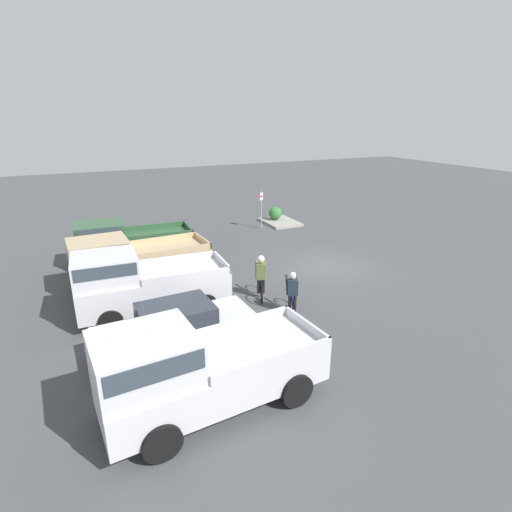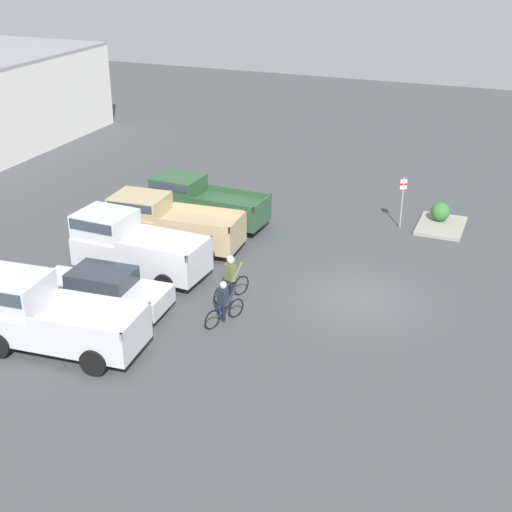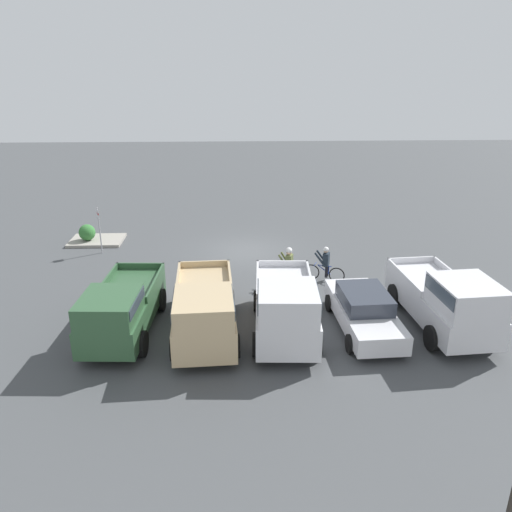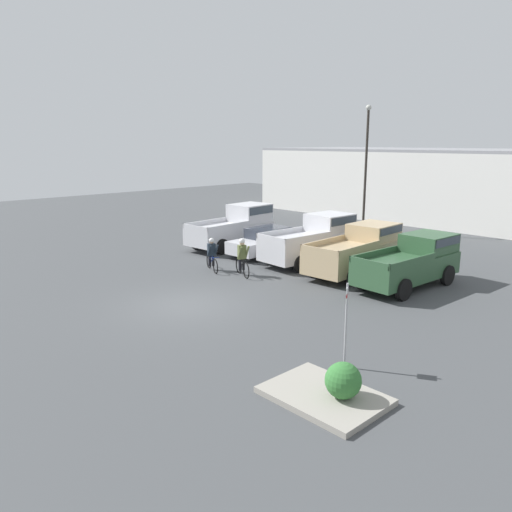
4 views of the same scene
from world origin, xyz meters
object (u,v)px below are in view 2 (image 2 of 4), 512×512
at_px(sedan_0, 103,289).
at_px(pickup_truck_2, 167,222).
at_px(cyclist_0, 231,277).
at_px(pickup_truck_0, 44,313).
at_px(shrub, 440,212).
at_px(cyclist_1, 224,302).
at_px(fire_lane_sign, 402,198).
at_px(pickup_truck_1, 131,245).
at_px(pickup_truck_3, 201,201).

relative_size(sedan_0, pickup_truck_2, 0.87).
bearing_deg(cyclist_0, sedan_0, 120.31).
height_order(pickup_truck_0, shrub, pickup_truck_0).
distance_m(cyclist_0, shrub, 11.72).
distance_m(cyclist_1, fire_lane_sign, 11.34).
distance_m(cyclist_0, cyclist_1, 1.71).
height_order(pickup_truck_1, cyclist_0, pickup_truck_1).
bearing_deg(pickup_truck_2, sedan_0, -175.63).
bearing_deg(sedan_0, fire_lane_sign, -36.19).
bearing_deg(pickup_truck_2, pickup_truck_3, -3.63).
bearing_deg(fire_lane_sign, shrub, -54.40).
height_order(pickup_truck_3, fire_lane_sign, fire_lane_sign).
distance_m(pickup_truck_2, cyclist_0, 5.44).
height_order(cyclist_1, fire_lane_sign, fire_lane_sign).
relative_size(sedan_0, pickup_truck_1, 0.92).
xyz_separation_m(sedan_0, cyclist_0, (2.28, -3.90, 0.15)).
relative_size(pickup_truck_0, cyclist_1, 3.25).
bearing_deg(fire_lane_sign, pickup_truck_0, 148.86).
relative_size(pickup_truck_3, shrub, 6.19).
height_order(pickup_truck_1, shrub, pickup_truck_1).
height_order(sedan_0, pickup_truck_1, pickup_truck_1).
relative_size(pickup_truck_0, sedan_0, 1.14).
bearing_deg(pickup_truck_1, pickup_truck_2, -1.85).
bearing_deg(cyclist_0, pickup_truck_2, 52.64).
bearing_deg(pickup_truck_2, cyclist_0, -127.36).
xyz_separation_m(pickup_truck_0, fire_lane_sign, (14.10, -8.52, 0.22)).
xyz_separation_m(pickup_truck_0, pickup_truck_1, (5.66, 0.23, -0.01)).
bearing_deg(pickup_truck_1, cyclist_0, -97.02).
relative_size(cyclist_1, shrub, 1.98).
distance_m(sedan_0, pickup_truck_2, 5.61).
xyz_separation_m(cyclist_0, cyclist_1, (-1.64, -0.45, -0.10)).
bearing_deg(pickup_truck_1, pickup_truck_0, -177.64).
relative_size(sedan_0, cyclist_1, 2.84).
height_order(pickup_truck_2, fire_lane_sign, fire_lane_sign).
height_order(sedan_0, pickup_truck_3, pickup_truck_3).
height_order(pickup_truck_3, shrub, pickup_truck_3).
bearing_deg(pickup_truck_0, pickup_truck_1, 2.36).
xyz_separation_m(pickup_truck_1, cyclist_1, (-2.19, -4.86, -0.42)).
distance_m(pickup_truck_0, sedan_0, 2.90).
distance_m(sedan_0, cyclist_0, 4.51).
relative_size(pickup_truck_0, shrub, 6.43).
distance_m(pickup_truck_0, cyclist_0, 6.62).
height_order(pickup_truck_0, pickup_truck_2, pickup_truck_0).
relative_size(pickup_truck_0, pickup_truck_1, 1.05).
bearing_deg(pickup_truck_3, cyclist_1, -149.47).
height_order(pickup_truck_2, cyclist_1, pickup_truck_2).
bearing_deg(cyclist_1, sedan_0, 98.31).
xyz_separation_m(pickup_truck_2, cyclist_0, (-3.30, -4.32, -0.23)).
bearing_deg(sedan_0, pickup_truck_1, 10.35).
height_order(pickup_truck_1, pickup_truck_3, pickup_truck_1).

